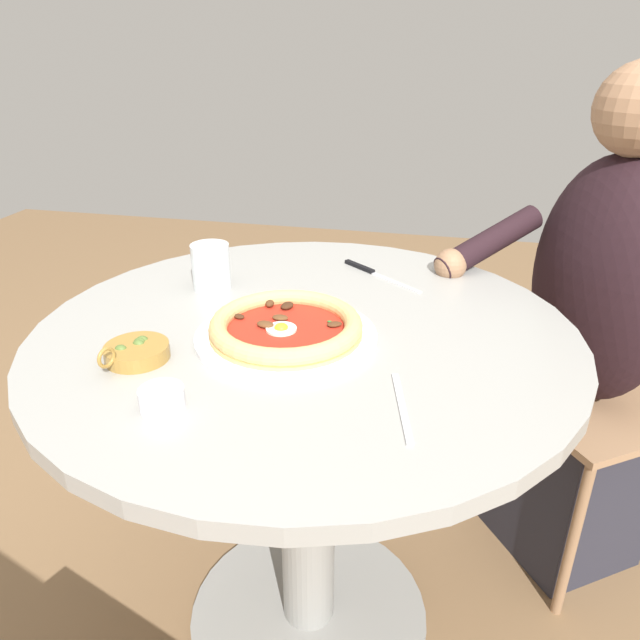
{
  "coord_description": "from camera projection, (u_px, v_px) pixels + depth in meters",
  "views": [
    {
      "loc": [
        -0.23,
        0.91,
        1.21
      ],
      "look_at": [
        -0.03,
        0.02,
        0.77
      ],
      "focal_mm": 33.26,
      "sensor_mm": 36.0,
      "label": 1
    }
  ],
  "objects": [
    {
      "name": "diner_person",
      "position": [
        584.0,
        364.0,
        1.37
      ],
      "size": [
        0.58,
        0.44,
        1.18
      ],
      "color": "#282833",
      "rests_on": "ground"
    },
    {
      "name": "cafe_chair_diner",
      "position": [
        632.0,
        358.0,
        1.43
      ],
      "size": [
        0.61,
        0.61,
        0.85
      ],
      "color": "#957050",
      "rests_on": "ground"
    },
    {
      "name": "steak_knife",
      "position": [
        370.0,
        271.0,
        1.29
      ],
      "size": [
        0.18,
        0.15,
        0.01
      ],
      "color": "silver",
      "rests_on": "dining_table"
    },
    {
      "name": "olive_pan",
      "position": [
        136.0,
        351.0,
        0.94
      ],
      "size": [
        0.1,
        0.13,
        0.05
      ],
      "color": "olive",
      "rests_on": "dining_table"
    },
    {
      "name": "ground_plane",
      "position": [
        309.0,
        618.0,
        1.38
      ],
      "size": [
        6.0,
        6.0,
        0.02
      ],
      "primitive_type": "cube",
      "color": "brown"
    },
    {
      "name": "fork_utensil",
      "position": [
        402.0,
        406.0,
        0.82
      ],
      "size": [
        0.05,
        0.17,
        0.0
      ],
      "color": "#BCBCC1",
      "rests_on": "dining_table"
    },
    {
      "name": "water_glass",
      "position": [
        211.0,
        270.0,
        1.19
      ],
      "size": [
        0.08,
        0.08,
        0.09
      ],
      "color": "silver",
      "rests_on": "dining_table"
    },
    {
      "name": "ramekin_capers",
      "position": [
        162.0,
        398.0,
        0.81
      ],
      "size": [
        0.06,
        0.06,
        0.03
      ],
      "color": "white",
      "rests_on": "dining_table"
    },
    {
      "name": "pizza_on_plate",
      "position": [
        286.0,
        329.0,
        1.0
      ],
      "size": [
        0.31,
        0.31,
        0.04
      ],
      "color": "white",
      "rests_on": "dining_table"
    },
    {
      "name": "dining_table",
      "position": [
        307.0,
        418.0,
        1.14
      ],
      "size": [
        0.96,
        0.96,
        0.75
      ],
      "color": "#999993",
      "rests_on": "ground"
    }
  ]
}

